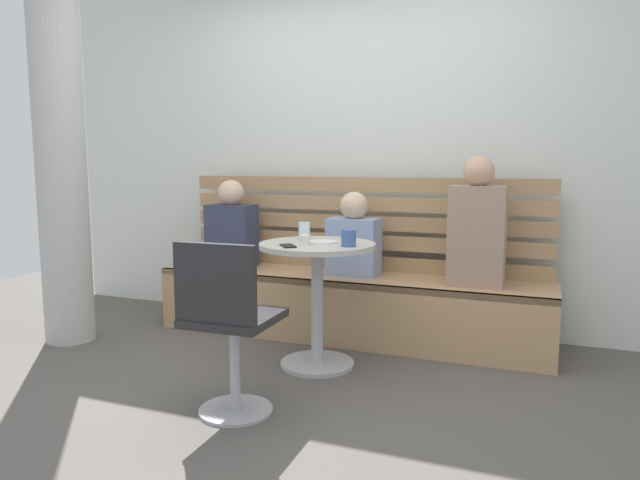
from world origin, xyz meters
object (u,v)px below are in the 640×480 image
at_px(cup_mug_blue, 349,238).
at_px(cup_water_clear, 304,231).
at_px(booth_bench, 348,306).
at_px(cafe_table, 317,280).
at_px(white_chair, 227,322).
at_px(person_adult, 477,228).
at_px(plate_small, 323,242).
at_px(person_child_left, 232,229).
at_px(person_child_middle, 354,239).
at_px(cup_espresso_small, 304,240).
at_px(phone_on_table, 288,246).

relative_size(cup_mug_blue, cup_water_clear, 0.86).
xyz_separation_m(booth_bench, cafe_table, (0.01, -0.60, 0.30)).
bearing_deg(white_chair, booth_bench, 85.48).
xyz_separation_m(person_adult, cup_water_clear, (-0.95, -0.50, -0.01)).
distance_m(cafe_table, plate_small, 0.23).
bearing_deg(person_child_left, booth_bench, -0.67).
distance_m(person_adult, person_child_left, 1.77).
xyz_separation_m(cafe_table, person_adult, (0.84, 0.58, 0.28)).
distance_m(cafe_table, person_child_middle, 0.65).
xyz_separation_m(cup_water_clear, plate_small, (0.15, -0.07, -0.05)).
xyz_separation_m(person_adult, plate_small, (-0.81, -0.57, -0.06)).
xyz_separation_m(person_child_left, person_child_middle, (0.94, 0.01, -0.03)).
distance_m(cafe_table, person_adult, 1.06).
bearing_deg(cafe_table, cup_espresso_small, -111.28).
bearing_deg(cup_espresso_small, cup_water_clear, 113.06).
distance_m(white_chair, phone_on_table, 0.68).
bearing_deg(person_child_left, person_child_middle, 0.85).
distance_m(person_adult, cup_water_clear, 1.08).
distance_m(person_adult, cup_espresso_small, 1.11).
distance_m(cup_water_clear, plate_small, 0.17).
distance_m(booth_bench, person_child_left, 1.04).
bearing_deg(cafe_table, booth_bench, 91.23).
distance_m(person_child_middle, cup_mug_blue, 0.72).
relative_size(cup_espresso_small, plate_small, 0.33).
height_order(white_chair, phone_on_table, white_chair).
height_order(person_child_middle, cup_water_clear, person_child_middle).
bearing_deg(booth_bench, plate_small, -85.68).
relative_size(booth_bench, phone_on_table, 19.29).
bearing_deg(cup_water_clear, white_chair, -90.61).
xyz_separation_m(white_chair, phone_on_table, (0.03, 0.62, 0.28)).
height_order(booth_bench, plate_small, plate_small).
xyz_separation_m(white_chair, cup_espresso_small, (0.09, 0.71, 0.30)).
xyz_separation_m(cafe_table, cup_mug_blue, (0.21, -0.06, 0.27)).
bearing_deg(person_child_middle, phone_on_table, -98.13).
distance_m(person_adult, cup_mug_blue, 0.90).
bearing_deg(cup_water_clear, plate_small, -25.18).
xyz_separation_m(person_adult, phone_on_table, (-0.94, -0.77, -0.06)).
relative_size(person_adult, phone_on_table, 5.75).
height_order(white_chair, plate_small, white_chair).
xyz_separation_m(booth_bench, person_child_left, (-0.91, 0.01, 0.50)).
xyz_separation_m(booth_bench, cup_mug_blue, (0.23, -0.66, 0.57)).
xyz_separation_m(white_chair, cup_mug_blue, (0.34, 0.75, 0.32)).
xyz_separation_m(cup_water_clear, phone_on_table, (0.02, -0.27, -0.05)).
bearing_deg(phone_on_table, person_adult, 1.99).
height_order(person_child_middle, phone_on_table, person_child_middle).
bearing_deg(phone_on_table, person_child_middle, 44.22).
bearing_deg(cup_water_clear, person_child_left, 146.79).
xyz_separation_m(cafe_table, white_chair, (-0.12, -0.81, -0.05)).
distance_m(booth_bench, cup_mug_blue, 0.90).
bearing_deg(plate_small, cup_espresso_small, -122.86).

